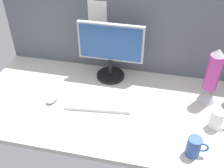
{
  "coord_description": "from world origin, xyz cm",
  "views": [
    {
      "loc": [
        15.23,
        -117.12,
        106.67
      ],
      "look_at": [
        -6.8,
        0.0,
        14.0
      ],
      "focal_mm": 43.99,
      "sensor_mm": 36.0,
      "label": 1
    }
  ],
  "objects_px": {
    "mug_ceramic_blue": "(194,147)",
    "monitor": "(111,49)",
    "keyboard": "(99,103)",
    "mouse": "(52,98)",
    "mug_ceramic_white": "(217,119)",
    "lava_lamp": "(211,81)"
  },
  "relations": [
    {
      "from": "monitor",
      "to": "mouse",
      "type": "bearing_deg",
      "value": -131.96
    },
    {
      "from": "keyboard",
      "to": "mug_ceramic_blue",
      "type": "xyz_separation_m",
      "value": [
        0.52,
        -0.24,
        0.04
      ]
    },
    {
      "from": "mouse",
      "to": "mug_ceramic_blue",
      "type": "bearing_deg",
      "value": -6.44
    },
    {
      "from": "mouse",
      "to": "keyboard",
      "type": "bearing_deg",
      "value": 14.15
    },
    {
      "from": "monitor",
      "to": "mug_ceramic_white",
      "type": "distance_m",
      "value": 0.73
    },
    {
      "from": "mouse",
      "to": "lava_lamp",
      "type": "relative_size",
      "value": 0.28
    },
    {
      "from": "monitor",
      "to": "keyboard",
      "type": "bearing_deg",
      "value": -91.35
    },
    {
      "from": "mouse",
      "to": "mug_ceramic_white",
      "type": "bearing_deg",
      "value": 8.12
    },
    {
      "from": "keyboard",
      "to": "lava_lamp",
      "type": "xyz_separation_m",
      "value": [
        0.61,
        0.17,
        0.14
      ]
    },
    {
      "from": "keyboard",
      "to": "monitor",
      "type": "bearing_deg",
      "value": 82.01
    },
    {
      "from": "monitor",
      "to": "mouse",
      "type": "relative_size",
      "value": 4.23
    },
    {
      "from": "monitor",
      "to": "mug_ceramic_blue",
      "type": "height_order",
      "value": "monitor"
    },
    {
      "from": "monitor",
      "to": "mug_ceramic_white",
      "type": "height_order",
      "value": "monitor"
    },
    {
      "from": "mug_ceramic_blue",
      "to": "monitor",
      "type": "bearing_deg",
      "value": 134.22
    },
    {
      "from": "mug_ceramic_white",
      "to": "lava_lamp",
      "type": "relative_size",
      "value": 0.31
    },
    {
      "from": "mug_ceramic_white",
      "to": "lava_lamp",
      "type": "bearing_deg",
      "value": 100.16
    },
    {
      "from": "mug_ceramic_blue",
      "to": "mouse",
      "type": "bearing_deg",
      "value": 164.66
    },
    {
      "from": "keyboard",
      "to": "lava_lamp",
      "type": "bearing_deg",
      "value": 8.97
    },
    {
      "from": "lava_lamp",
      "to": "mug_ceramic_blue",
      "type": "bearing_deg",
      "value": -101.05
    },
    {
      "from": "keyboard",
      "to": "mouse",
      "type": "relative_size",
      "value": 3.85
    },
    {
      "from": "keyboard",
      "to": "lava_lamp",
      "type": "distance_m",
      "value": 0.64
    },
    {
      "from": "monitor",
      "to": "keyboard",
      "type": "distance_m",
      "value": 0.35
    }
  ]
}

